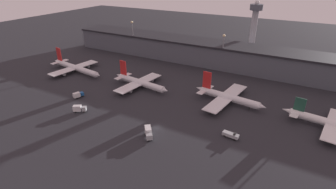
# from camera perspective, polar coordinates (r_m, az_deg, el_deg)

# --- Properties ---
(ground) EXTENTS (600.00, 600.00, 0.00)m
(ground) POSITION_cam_1_polar(r_m,az_deg,el_deg) (113.81, -2.42, -7.19)
(ground) COLOR #26262B
(terminal_building) EXTENTS (241.90, 23.56, 15.64)m
(terminal_building) POSITION_cam_1_polar(r_m,az_deg,el_deg) (186.14, 12.12, 8.38)
(terminal_building) COLOR #4C515B
(terminal_building) RESTS_ON ground
(airplane_0) EXTENTS (47.67, 34.65, 13.67)m
(airplane_0) POSITION_cam_1_polar(r_m,az_deg,el_deg) (182.69, -19.52, 5.51)
(airplane_0) COLOR silver
(airplane_0) RESTS_ON ground
(airplane_1) EXTENTS (38.98, 33.70, 13.50)m
(airplane_1) POSITION_cam_1_polar(r_m,az_deg,el_deg) (150.23, -6.10, 2.61)
(airplane_1) COLOR silver
(airplane_1) RESTS_ON ground
(airplane_2) EXTENTS (38.09, 38.01, 13.91)m
(airplane_2) POSITION_cam_1_polar(r_m,az_deg,el_deg) (135.76, 12.92, -0.57)
(airplane_2) COLOR silver
(airplane_2) RESTS_ON ground
(service_vehicle_1) EXTENTS (6.80, 2.96, 2.94)m
(service_vehicle_1) POSITION_cam_1_polar(r_m,az_deg,el_deg) (109.62, 13.50, -8.54)
(service_vehicle_1) COLOR #9EA3A8
(service_vehicle_1) RESTS_ON ground
(service_vehicle_2) EXTENTS (6.21, 4.98, 3.46)m
(service_vehicle_2) POSITION_cam_1_polar(r_m,az_deg,el_deg) (131.23, -18.77, -2.90)
(service_vehicle_2) COLOR #9EA3A8
(service_vehicle_2) RESTS_ON ground
(service_vehicle_3) EXTENTS (3.66, 5.80, 3.09)m
(service_vehicle_3) POSITION_cam_1_polar(r_m,az_deg,el_deg) (145.83, -19.00, -0.06)
(service_vehicle_3) COLOR #195199
(service_vehicle_3) RESTS_ON ground
(service_vehicle_4) EXTENTS (6.51, 7.15, 3.61)m
(service_vehicle_4) POSITION_cam_1_polar(r_m,az_deg,el_deg) (107.47, -4.29, -8.18)
(service_vehicle_4) COLOR #9EA3A8
(service_vehicle_4) RESTS_ON ground
(lamp_post_0) EXTENTS (1.80, 1.80, 26.47)m
(lamp_post_0) POSITION_cam_1_polar(r_m,az_deg,el_deg) (205.31, -7.71, 12.90)
(lamp_post_0) COLOR slate
(lamp_post_0) RESTS_ON ground
(lamp_post_1) EXTENTS (1.80, 1.80, 24.53)m
(lamp_post_1) POSITION_cam_1_polar(r_m,az_deg,el_deg) (174.14, 11.87, 9.88)
(lamp_post_1) COLOR slate
(lamp_post_1) RESTS_ON ground
(control_tower) EXTENTS (9.00, 9.00, 41.46)m
(control_tower) POSITION_cam_1_polar(r_m,az_deg,el_deg) (208.77, 18.21, 14.19)
(control_tower) COLOR #99999E
(control_tower) RESTS_ON ground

